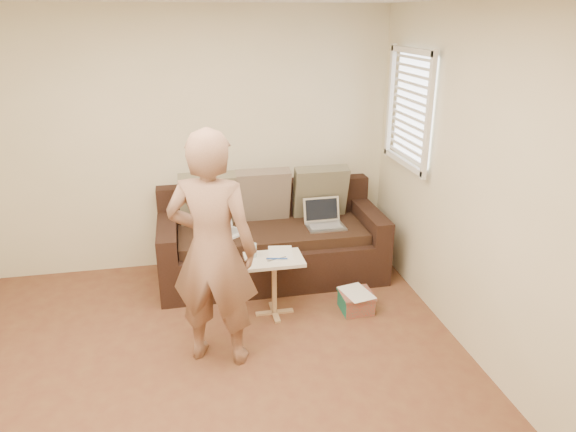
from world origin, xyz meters
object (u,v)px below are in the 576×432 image
at_px(striped_box, 356,301).
at_px(sofa, 272,237).
at_px(laptop_white, 228,235).
at_px(side_table, 274,286).
at_px(person, 213,251).
at_px(drinking_glass, 253,250).
at_px(laptop_silver, 326,227).

bearing_deg(striped_box, sofa, 126.68).
bearing_deg(laptop_white, side_table, -101.91).
relative_size(laptop_white, striped_box, 1.16).
distance_m(sofa, person, 1.50).
relative_size(person, drinking_glass, 15.10).
relative_size(laptop_silver, laptop_white, 1.12).
bearing_deg(side_table, striped_box, -7.58).
bearing_deg(side_table, sofa, 81.80).
xyz_separation_m(sofa, side_table, (-0.11, -0.74, -0.15)).
height_order(laptop_white, side_table, laptop_white).
relative_size(sofa, side_table, 4.03).
xyz_separation_m(laptop_silver, side_table, (-0.64, -0.64, -0.25)).
distance_m(sofa, side_table, 0.76).
height_order(laptop_silver, side_table, laptop_silver).
xyz_separation_m(drinking_glass, striped_box, (0.90, -0.16, -0.52)).
height_order(side_table, striped_box, side_table).
bearing_deg(sofa, laptop_white, -168.10).
relative_size(sofa, drinking_glass, 18.33).
bearing_deg(laptop_white, striped_box, -74.37).
relative_size(drinking_glass, striped_box, 0.41).
bearing_deg(sofa, striped_box, -53.32).
height_order(laptop_white, person, person).
height_order(laptop_silver, drinking_glass, drinking_glass).
relative_size(laptop_white, person, 0.18).
bearing_deg(person, side_table, -115.19).
height_order(sofa, drinking_glass, sofa).
height_order(sofa, laptop_silver, sofa).
bearing_deg(drinking_glass, sofa, 67.42).
xyz_separation_m(person, side_table, (0.54, 0.53, -0.63)).
height_order(laptop_white, striped_box, laptop_white).
height_order(laptop_silver, person, person).
distance_m(side_table, striped_box, 0.76).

